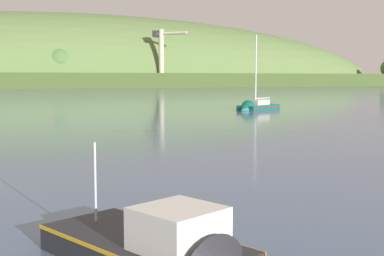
# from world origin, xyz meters

# --- Properties ---
(far_shoreline_hill) EXTENTS (418.78, 105.87, 67.34)m
(far_shoreline_hill) POSITION_xyz_m (31.20, 253.47, 0.24)
(far_shoreline_hill) COLOR #3C4E24
(far_shoreline_hill) RESTS_ON ground
(dockside_crane) EXTENTS (11.29, 12.93, 23.53)m
(dockside_crane) POSITION_xyz_m (55.89, 210.31, 11.56)
(dockside_crane) COLOR #4C4C51
(dockside_crane) RESTS_ON ground
(sailboat_near_mooring) EXTENTS (7.30, 5.37, 9.96)m
(sailboat_near_mooring) POSITION_xyz_m (15.25, 64.84, 0.24)
(sailboat_near_mooring) COLOR #0F564C
(sailboat_near_mooring) RESTS_ON ground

